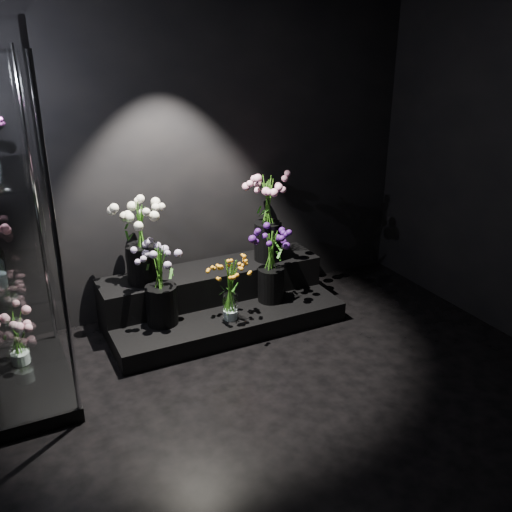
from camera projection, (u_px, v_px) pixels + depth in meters
floor at (321, 423)px, 3.68m from camera, size 4.00×4.00×0.00m
wall_back at (200, 150)px, 4.80m from camera, size 4.00×0.00×4.00m
display_riser at (218, 299)px, 4.93m from camera, size 1.94×0.86×0.43m
bouquet_orange_bells at (230, 289)px, 4.54m from camera, size 0.32×0.32×0.52m
bouquet_lilac at (160, 281)px, 4.44m from camera, size 0.34×0.34×0.66m
bouquet_purple at (271, 261)px, 4.82m from camera, size 0.36×0.36×0.66m
bouquet_cream_roses at (141, 236)px, 4.52m from camera, size 0.53×0.53×0.68m
bouquet_pink_roses at (268, 212)px, 4.95m from camera, size 0.46×0.46×0.76m
bouquet_case_base_pink at (17, 336)px, 4.06m from camera, size 0.36×0.36×0.42m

